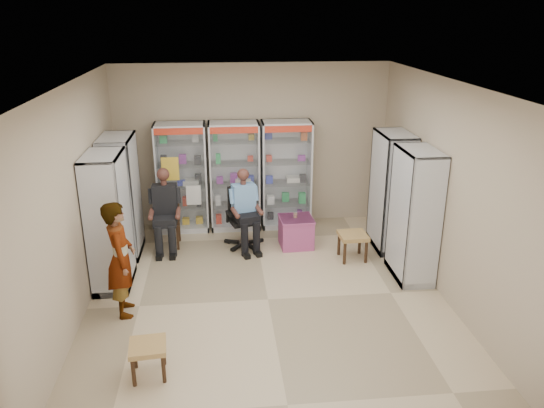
{
  "coord_description": "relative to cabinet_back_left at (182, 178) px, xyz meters",
  "views": [
    {
      "loc": [
        -0.61,
        -6.56,
        3.86
      ],
      "look_at": [
        0.13,
        0.7,
        1.18
      ],
      "focal_mm": 35.0,
      "sensor_mm": 36.0,
      "label": 1
    }
  ],
  "objects": [
    {
      "name": "cabinet_right_far",
      "position": [
        3.53,
        -1.13,
        0.0
      ],
      "size": [
        0.9,
        0.5,
        2.0
      ],
      "primitive_type": "cube",
      "rotation": [
        0.0,
        0.0,
        1.57
      ],
      "color": "#BABCC2",
      "rests_on": "floor"
    },
    {
      "name": "woven_stool_a",
      "position": [
        2.8,
        -1.56,
        -0.78
      ],
      "size": [
        0.46,
        0.46,
        0.45
      ],
      "primitive_type": "cube",
      "rotation": [
        0.0,
        0.0,
        0.04
      ],
      "color": "olive",
      "rests_on": "floor"
    },
    {
      "name": "cabinet_back_left",
      "position": [
        0.0,
        0.0,
        0.0
      ],
      "size": [
        0.9,
        0.5,
        2.0
      ],
      "primitive_type": "cube",
      "color": "#A2A4A9",
      "rests_on": "floor"
    },
    {
      "name": "woven_stool_b",
      "position": [
        -0.18,
        -4.24,
        -0.8
      ],
      "size": [
        0.44,
        0.44,
        0.4
      ],
      "primitive_type": "cube",
      "rotation": [
        0.0,
        0.0,
        0.09
      ],
      "color": "#A99047",
      "rests_on": "floor"
    },
    {
      "name": "standing_man",
      "position": [
        -0.65,
        -2.86,
        -0.2
      ],
      "size": [
        0.46,
        0.63,
        1.59
      ],
      "primitive_type": "imported",
      "rotation": [
        0.0,
        0.0,
        1.72
      ],
      "color": "gray",
      "rests_on": "floor"
    },
    {
      "name": "pink_trunk",
      "position": [
        1.96,
        -0.96,
        -0.74
      ],
      "size": [
        0.57,
        0.55,
        0.52
      ],
      "primitive_type": "cube",
      "rotation": [
        0.0,
        0.0,
        0.05
      ],
      "color": "#9D3F6A",
      "rests_on": "floor"
    },
    {
      "name": "floor",
      "position": [
        1.3,
        -2.73,
        -1.0
      ],
      "size": [
        6.0,
        6.0,
        0.0
      ],
      "primitive_type": "plane",
      "color": "tan",
      "rests_on": "ground"
    },
    {
      "name": "cabinet_back_mid",
      "position": [
        0.95,
        0.0,
        0.0
      ],
      "size": [
        0.9,
        0.5,
        2.0
      ],
      "primitive_type": "cube",
      "color": "silver",
      "rests_on": "floor"
    },
    {
      "name": "office_chair",
      "position": [
        1.06,
        -0.84,
        -0.48
      ],
      "size": [
        0.69,
        0.69,
        1.04
      ],
      "primitive_type": "cube",
      "rotation": [
        0.0,
        0.0,
        0.27
      ],
      "color": "black",
      "rests_on": "floor"
    },
    {
      "name": "cabinet_left_far",
      "position": [
        -0.93,
        -0.93,
        0.0
      ],
      "size": [
        0.9,
        0.5,
        2.0
      ],
      "primitive_type": "cube",
      "rotation": [
        0.0,
        0.0,
        -1.57
      ],
      "color": "#ABAFB3",
      "rests_on": "floor"
    },
    {
      "name": "wooden_chair",
      "position": [
        -0.25,
        -0.73,
        -0.53
      ],
      "size": [
        0.42,
        0.42,
        0.94
      ],
      "primitive_type": "cube",
      "color": "#302112",
      "rests_on": "floor"
    },
    {
      "name": "seated_customer",
      "position": [
        -0.25,
        -0.78,
        -0.33
      ],
      "size": [
        0.44,
        0.6,
        1.34
      ],
      "primitive_type": null,
      "color": "black",
      "rests_on": "floor"
    },
    {
      "name": "tea_glass",
      "position": [
        1.94,
        -0.95,
        -0.43
      ],
      "size": [
        0.07,
        0.07,
        0.09
      ],
      "primitive_type": "cylinder",
      "color": "#572307",
      "rests_on": "pink_trunk"
    },
    {
      "name": "cabinet_left_near",
      "position": [
        -0.93,
        -2.03,
        0.0
      ],
      "size": [
        0.9,
        0.5,
        2.0
      ],
      "primitive_type": "cube",
      "rotation": [
        0.0,
        0.0,
        -1.57
      ],
      "color": "#AEB0B6",
      "rests_on": "floor"
    },
    {
      "name": "cabinet_right_near",
      "position": [
        3.53,
        -2.23,
        0.0
      ],
      "size": [
        0.9,
        0.5,
        2.0
      ],
      "primitive_type": "cube",
      "rotation": [
        0.0,
        0.0,
        1.57
      ],
      "color": "#ADAEB4",
      "rests_on": "floor"
    },
    {
      "name": "seated_shopkeeper",
      "position": [
        1.06,
        -0.89,
        -0.34
      ],
      "size": [
        0.58,
        0.7,
        1.32
      ],
      "primitive_type": null,
      "rotation": [
        0.0,
        0.0,
        0.27
      ],
      "color": "#688FCF",
      "rests_on": "floor"
    },
    {
      "name": "cabinet_back_right",
      "position": [
        1.9,
        0.0,
        0.0
      ],
      "size": [
        0.9,
        0.5,
        2.0
      ],
      "primitive_type": "cube",
      "color": "#A6A9AE",
      "rests_on": "floor"
    },
    {
      "name": "room_shell",
      "position": [
        1.3,
        -2.73,
        0.97
      ],
      "size": [
        5.02,
        6.02,
        3.01
      ],
      "color": "tan",
      "rests_on": "ground"
    }
  ]
}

